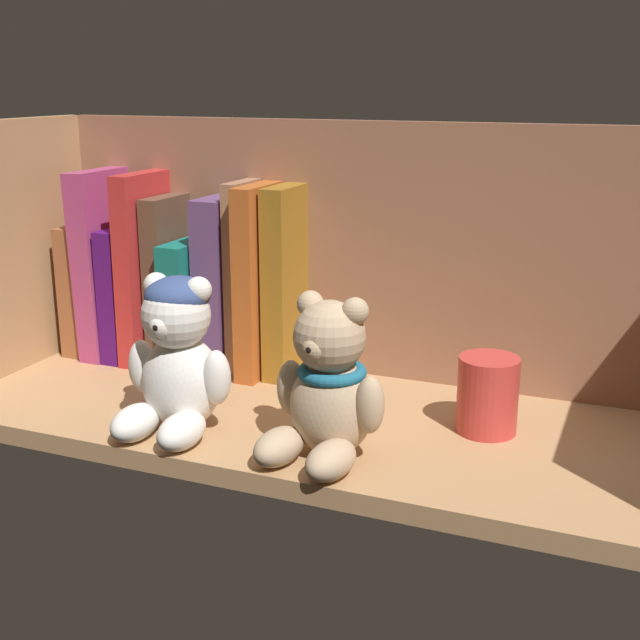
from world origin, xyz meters
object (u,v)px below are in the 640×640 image
book_5 (199,299)px  book_6 (225,281)px  book_4 (175,277)px  teddy_bear_smaller (328,390)px  book_1 (116,260)px  book_2 (137,288)px  book_7 (248,275)px  pillar_candle (488,395)px  book_0 (97,284)px  book_3 (155,264)px  book_9 (290,281)px  teddy_bear_larger (177,358)px  book_8 (267,278)px

book_5 → book_6: 4.58cm
book_4 → teddy_bear_smaller: (28.20, -20.10, -3.57)cm
book_1 → book_2: size_ratio=1.41×
book_6 → teddy_bear_smaller: 29.44cm
book_7 → pillar_candle: book_7 is taller
book_0 → book_1: size_ratio=0.70×
book_0 → book_7: 21.95cm
book_3 → teddy_bear_smaller: book_3 is taller
book_9 → teddy_bear_larger: 20.41cm
pillar_candle → book_0: bearing=170.3°
book_8 → pillar_candle: book_8 is taller
book_0 → book_2: size_ratio=0.99×
book_2 → pillar_candle: book_2 is taller
book_4 → teddy_bear_larger: bearing=-58.2°
book_4 → pillar_candle: (40.55, -8.93, -6.25)cm
pillar_candle → book_1: bearing=169.7°
book_6 → book_9: (8.44, -0.00, 0.87)cm
book_0 → teddy_bear_smaller: 44.70cm
book_0 → book_4: size_ratio=0.80×
book_8 → book_5: bearing=-180.0°
book_0 → book_8: book_8 is taller
book_3 → book_4: 3.10cm
book_0 → book_1: book_1 is taller
book_7 → book_8: 2.46cm
book_2 → book_7: 15.88cm
book_5 → teddy_bear_smaller: (24.98, -20.10, -1.07)cm
book_2 → book_4: size_ratio=0.81×
book_0 → book_4: book_4 is taller
teddy_bear_smaller → pillar_candle: 16.87cm
teddy_bear_larger → book_2: bearing=132.0°
book_6 → pillar_candle: size_ratio=2.67×
book_8 → pillar_candle: size_ratio=2.91×
book_6 → pillar_candle: book_6 is taller
book_8 → pillar_candle: (28.05, -8.93, -7.25)cm
book_3 → book_9: 18.23cm
book_0 → teddy_bear_larger: bearing=-39.6°
book_2 → book_3: bearing=-0.0°
book_3 → teddy_bear_larger: book_3 is taller
book_0 → book_9: book_9 is taller
book_9 → teddy_bear_larger: bearing=-98.9°
book_0 → book_2: same height
book_6 → book_8: 5.57cm
book_6 → book_7: book_7 is taller
book_2 → book_8: bearing=0.0°
book_8 → book_6: bearing=-180.0°
book_4 → book_9: (15.44, 0.00, 0.95)cm
book_5 → book_9: bearing=-0.0°
book_1 → book_7: (18.62, 0.00, -0.32)cm
book_7 → teddy_bear_smaller: 27.48cm
teddy_bear_larger → teddy_bear_smaller: teddy_bear_larger is taller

